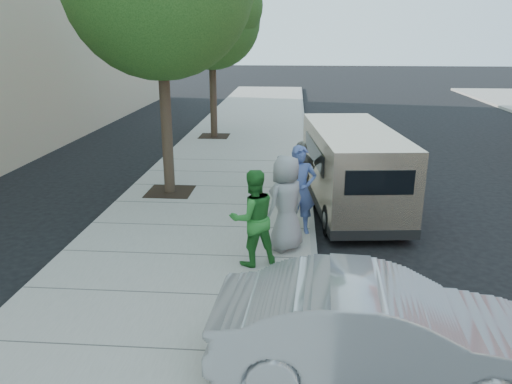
% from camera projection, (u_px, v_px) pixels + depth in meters
% --- Properties ---
extents(ground, '(120.00, 120.00, 0.00)m').
position_uv_depth(ground, '(247.00, 233.00, 11.01)').
color(ground, black).
rests_on(ground, ground).
extents(sidewalk, '(5.00, 60.00, 0.15)m').
position_uv_depth(sidewalk, '(202.00, 229.00, 11.06)').
color(sidewalk, gray).
rests_on(sidewalk, ground).
extents(curb_face, '(0.12, 60.00, 0.16)m').
position_uv_depth(curb_face, '(312.00, 232.00, 10.88)').
color(curb_face, gray).
rests_on(curb_face, ground).
extents(tree_far, '(3.92, 3.80, 6.49)m').
position_uv_depth(tree_far, '(212.00, 15.00, 19.19)').
color(tree_far, black).
rests_on(tree_far, sidewalk).
extents(parking_meter, '(0.29, 0.17, 1.36)m').
position_uv_depth(parking_meter, '(284.00, 173.00, 11.55)').
color(parking_meter, gray).
rests_on(parking_meter, sidewalk).
extents(van, '(2.34, 5.59, 2.02)m').
position_uv_depth(van, '(351.00, 166.00, 12.34)').
color(van, beige).
rests_on(van, ground).
extents(sedan, '(4.25, 1.68, 1.38)m').
position_uv_depth(sedan, '(379.00, 331.00, 6.20)').
color(sedan, '#A5A6AC').
rests_on(sedan, ground).
extents(person_officer, '(0.76, 0.57, 1.89)m').
position_uv_depth(person_officer, '(300.00, 190.00, 10.40)').
color(person_officer, '#4A5C9D').
rests_on(person_officer, sidewalk).
extents(person_green_shirt, '(1.08, 0.98, 1.79)m').
position_uv_depth(person_green_shirt, '(253.00, 218.00, 8.98)').
color(person_green_shirt, '#27782B').
rests_on(person_green_shirt, sidewalk).
extents(person_gray_shirt, '(1.06, 1.09, 1.88)m').
position_uv_depth(person_gray_shirt, '(286.00, 203.00, 9.60)').
color(person_gray_shirt, gray).
rests_on(person_gray_shirt, sidewalk).
extents(person_striped_polo, '(0.95, 0.94, 1.61)m').
position_uv_depth(person_striped_polo, '(302.00, 174.00, 12.14)').
color(person_striped_polo, gray).
rests_on(person_striped_polo, sidewalk).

